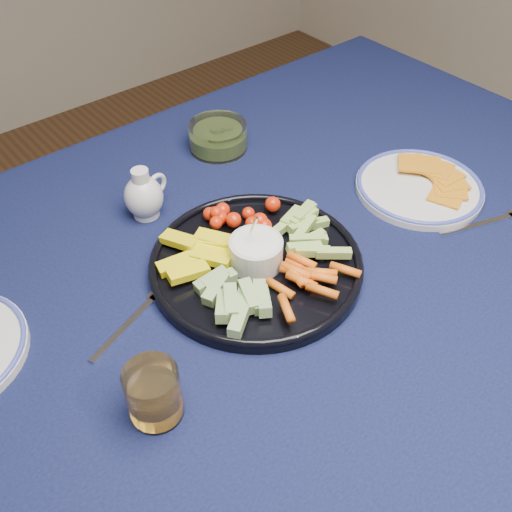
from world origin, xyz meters
TOP-DOWN VIEW (x-y plane):
  - dining_table at (0.00, 0.00)m, footprint 1.67×1.07m
  - crudite_platter at (0.04, 0.02)m, footprint 0.33×0.33m
  - creamer_pitcher at (-0.02, 0.25)m, footprint 0.09×0.07m
  - pickle_bowl at (0.21, 0.34)m, footprint 0.12×0.12m
  - cheese_plate at (0.40, -0.01)m, footprint 0.23×0.23m
  - juice_tumbler at (-0.21, -0.09)m, footprint 0.07×0.07m
  - fork_left at (-0.15, 0.06)m, footprint 0.16×0.07m
  - fork_right at (0.43, -0.15)m, footprint 0.17×0.07m

SIDE VIEW (x-z plane):
  - dining_table at x=0.00m, z-range 0.29..1.03m
  - fork_left at x=-0.15m, z-range 0.75..0.75m
  - fork_right at x=0.43m, z-range 0.75..0.75m
  - cheese_plate at x=0.40m, z-range 0.74..0.77m
  - crudite_platter at x=0.04m, z-range 0.71..0.82m
  - pickle_bowl at x=0.21m, z-range 0.74..0.80m
  - juice_tumbler at x=-0.21m, z-range 0.74..0.82m
  - creamer_pitcher at x=-0.02m, z-range 0.74..0.83m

